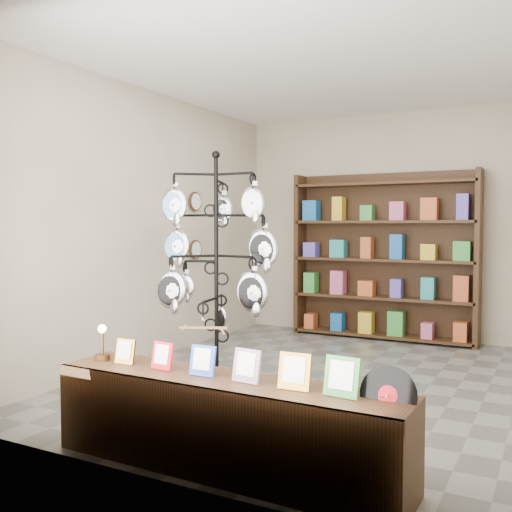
{
  "coord_description": "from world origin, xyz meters",
  "views": [
    {
      "loc": [
        2.03,
        -5.13,
        1.49
      ],
      "look_at": [
        -0.16,
        -1.0,
        1.25
      ],
      "focal_mm": 40.0,
      "sensor_mm": 36.0,
      "label": 1
    }
  ],
  "objects": [
    {
      "name": "ground",
      "position": [
        0.0,
        0.0,
        0.0
      ],
      "size": [
        5.0,
        5.0,
        0.0
      ],
      "primitive_type": "plane",
      "color": "slate",
      "rests_on": "ground"
    },
    {
      "name": "room_envelope",
      "position": [
        0.0,
        0.0,
        1.85
      ],
      "size": [
        5.0,
        5.0,
        5.0
      ],
      "color": "#C3B39D",
      "rests_on": "ground"
    },
    {
      "name": "front_shelf",
      "position": [
        0.26,
        -2.2,
        0.29
      ],
      "size": [
        2.31,
        0.51,
        0.81
      ],
      "rotation": [
        0.0,
        0.0,
        -0.02
      ],
      "color": "black",
      "rests_on": "ground"
    },
    {
      "name": "wall_clocks",
      "position": [
        -1.97,
        0.8,
        1.5
      ],
      "size": [
        0.03,
        0.24,
        0.84
      ],
      "color": "black",
      "rests_on": "ground"
    },
    {
      "name": "back_shelving",
      "position": [
        0.0,
        2.3,
        1.03
      ],
      "size": [
        2.42,
        0.36,
        2.2
      ],
      "color": "black",
      "rests_on": "ground"
    },
    {
      "name": "display_tree",
      "position": [
        -0.56,
        -0.97,
        1.23
      ],
      "size": [
        1.15,
        1.15,
        2.14
      ],
      "rotation": [
        0.0,
        0.0,
        0.35
      ],
      "color": "black",
      "rests_on": "ground"
    }
  ]
}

